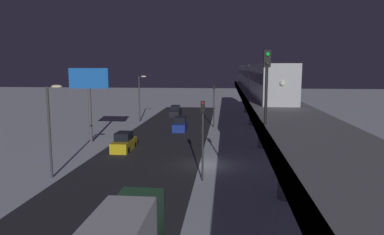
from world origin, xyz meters
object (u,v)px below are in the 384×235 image
object	(u,v)px
rail_signal	(267,74)
traffic_light_mid	(214,100)
sedan_yellow	(124,143)
commercial_billboard	(89,86)
subway_train	(254,76)
sedan_blue	(180,125)
traffic_light_near	(203,129)
sedan_black	(176,112)

from	to	relation	value
rail_signal	traffic_light_mid	bearing A→B (deg)	-83.32
sedan_yellow	commercial_billboard	size ratio (longest dim) A/B	0.51
subway_train	sedan_blue	distance (m)	14.17
subway_train	traffic_light_near	bearing A→B (deg)	77.83
rail_signal	commercial_billboard	size ratio (longest dim) A/B	0.45
subway_train	sedan_black	world-z (taller)	subway_train
sedan_yellow	sedan_blue	xyz separation A→B (m)	(-4.60, -12.54, 0.01)
sedan_yellow	sedan_black	world-z (taller)	same
sedan_black	subway_train	bearing A→B (deg)	146.63
traffic_light_mid	subway_train	bearing A→B (deg)	-155.19
sedan_blue	traffic_light_near	world-z (taller)	traffic_light_near
traffic_light_near	sedan_black	bearing A→B (deg)	-78.65
rail_signal	commercial_billboard	bearing A→B (deg)	-49.55
sedan_yellow	rail_signal	bearing A→B (deg)	126.51
subway_train	sedan_yellow	bearing A→B (deg)	50.24
traffic_light_mid	commercial_billboard	distance (m)	18.98
commercial_billboard	sedan_yellow	bearing A→B (deg)	144.45
traffic_light_near	traffic_light_mid	distance (m)	25.56
traffic_light_near	traffic_light_mid	bearing A→B (deg)	-90.00
sedan_black	sedan_blue	size ratio (longest dim) A/B	1.15
sedan_black	commercial_billboard	xyz separation A→B (m)	(6.95, 23.84, 6.03)
rail_signal	commercial_billboard	distance (m)	28.39
sedan_black	traffic_light_near	distance (m)	38.27
traffic_light_mid	commercial_billboard	xyz separation A→B (m)	(14.45, 12.03, 2.63)
commercial_billboard	rail_signal	bearing A→B (deg)	130.45
rail_signal	sedan_blue	world-z (taller)	rail_signal
rail_signal	commercial_billboard	world-z (taller)	rail_signal
subway_train	rail_signal	distance (m)	36.50
traffic_light_mid	traffic_light_near	bearing A→B (deg)	90.00
sedan_yellow	sedan_blue	world-z (taller)	same
rail_signal	sedan_yellow	distance (m)	23.59
subway_train	sedan_yellow	xyz separation A→B (m)	(15.43, 18.54, -6.92)
rail_signal	sedan_black	xyz separation A→B (m)	(11.43, -45.39, -7.85)
sedan_yellow	traffic_light_near	size ratio (longest dim) A/B	0.70
rail_signal	traffic_light_near	bearing A→B (deg)	-63.88
sedan_black	traffic_light_near	size ratio (longest dim) A/B	0.72
rail_signal	traffic_light_mid	world-z (taller)	rail_signal
sedan_black	traffic_light_mid	bearing A→B (deg)	122.42
sedan_blue	subway_train	bearing A→B (deg)	29.00
sedan_blue	sedan_black	bearing A→B (deg)	100.59
sedan_yellow	sedan_blue	size ratio (longest dim) A/B	1.11
sedan_blue	traffic_light_mid	world-z (taller)	traffic_light_mid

